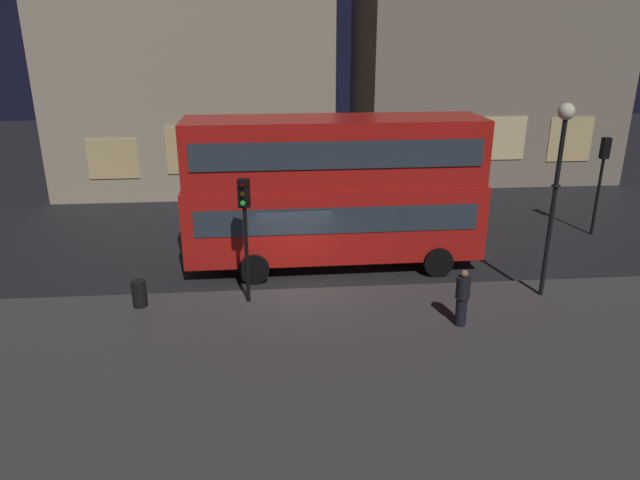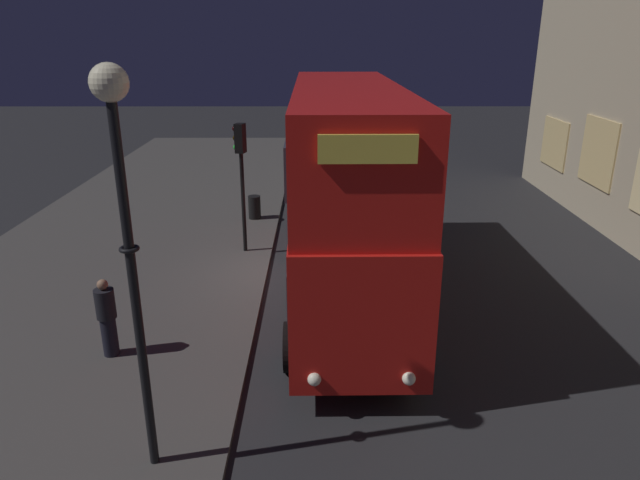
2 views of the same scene
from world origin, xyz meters
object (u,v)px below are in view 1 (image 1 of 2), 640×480
object	(u,v)px
double_decker_bus	(334,186)
litter_bin	(139,293)
traffic_light_near_kerb	(245,215)
traffic_light_far_side	(602,166)
street_lamp	(559,161)
pedestrian	(462,297)

from	to	relation	value
double_decker_bus	litter_bin	size ratio (longest dim) A/B	12.55
traffic_light_near_kerb	traffic_light_far_side	world-z (taller)	traffic_light_far_side
litter_bin	street_lamp	bearing A→B (deg)	-1.17
double_decker_bus	pedestrian	xyz separation A→B (m)	(3.13, -5.04, -1.99)
traffic_light_near_kerb	traffic_light_far_side	bearing A→B (deg)	35.99
street_lamp	pedestrian	xyz separation A→B (m)	(-3.22, -1.77, -3.47)
double_decker_bus	pedestrian	distance (m)	6.26
double_decker_bus	litter_bin	distance (m)	7.39
litter_bin	double_decker_bus	bearing A→B (deg)	25.60
traffic_light_near_kerb	pedestrian	world-z (taller)	traffic_light_near_kerb
pedestrian	street_lamp	bearing A→B (deg)	67.35
pedestrian	litter_bin	bearing A→B (deg)	-153.60
traffic_light_far_side	street_lamp	distance (m)	7.74
double_decker_bus	traffic_light_near_kerb	distance (m)	4.22
street_lamp	pedestrian	world-z (taller)	street_lamp
pedestrian	litter_bin	distance (m)	9.65
traffic_light_near_kerb	street_lamp	distance (m)	9.46
traffic_light_near_kerb	traffic_light_far_side	distance (m)	15.25
double_decker_bus	street_lamp	world-z (taller)	street_lamp
double_decker_bus	traffic_light_far_side	size ratio (longest dim) A/B	2.58
traffic_light_far_side	litter_bin	world-z (taller)	traffic_light_far_side
double_decker_bus	traffic_light_far_side	world-z (taller)	double_decker_bus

